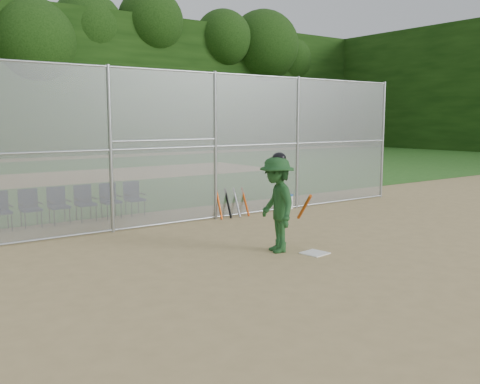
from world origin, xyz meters
TOP-DOWN VIEW (x-y plane):
  - ground at (0.00, 0.00)m, footprint 100.00×100.00m
  - grass_strip at (0.00, 18.00)m, footprint 100.00×100.00m
  - dirt_patch_far at (0.00, 18.00)m, footprint 24.00×24.00m
  - backstop_fence at (0.00, 5.00)m, footprint 16.09×0.09m
  - treeline at (0.00, 20.00)m, footprint 81.00×60.00m
  - home_plate at (0.48, 0.57)m, footprint 0.53×0.53m
  - batter_at_plate at (-0.03, 1.18)m, footprint 1.11×1.46m
  - water_cooler at (3.72, 5.11)m, footprint 0.35×0.35m
  - spare_bats at (1.51, 4.92)m, footprint 0.96×0.41m
  - chair_2 at (-4.15, 6.81)m, footprint 0.54×0.52m
  - chair_3 at (-3.43, 6.81)m, footprint 0.54×0.52m
  - chair_4 at (-2.71, 6.81)m, footprint 0.54×0.52m
  - chair_5 at (-2.00, 6.81)m, footprint 0.54×0.52m
  - chair_6 at (-1.28, 6.81)m, footprint 0.54×0.52m
  - chair_7 at (-0.56, 6.81)m, footprint 0.54×0.52m

SIDE VIEW (x-z plane):
  - ground at x=0.00m, z-range 0.00..0.00m
  - grass_strip at x=0.00m, z-range 0.01..0.01m
  - dirt_patch_far at x=0.00m, z-range 0.01..0.01m
  - home_plate at x=0.48m, z-range 0.00..0.02m
  - water_cooler at x=3.72m, z-range 0.00..0.45m
  - spare_bats at x=1.51m, z-range -0.01..0.82m
  - chair_2 at x=-4.15m, z-range 0.00..0.96m
  - chair_3 at x=-3.43m, z-range 0.00..0.96m
  - chair_4 at x=-2.71m, z-range 0.00..0.96m
  - chair_5 at x=-2.00m, z-range 0.00..0.96m
  - chair_6 at x=-1.28m, z-range 0.00..0.96m
  - chair_7 at x=-0.56m, z-range 0.00..0.96m
  - batter_at_plate at x=-0.03m, z-range -0.03..2.03m
  - backstop_fence at x=0.00m, z-range 0.07..4.07m
  - treeline at x=0.00m, z-range 0.00..11.00m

